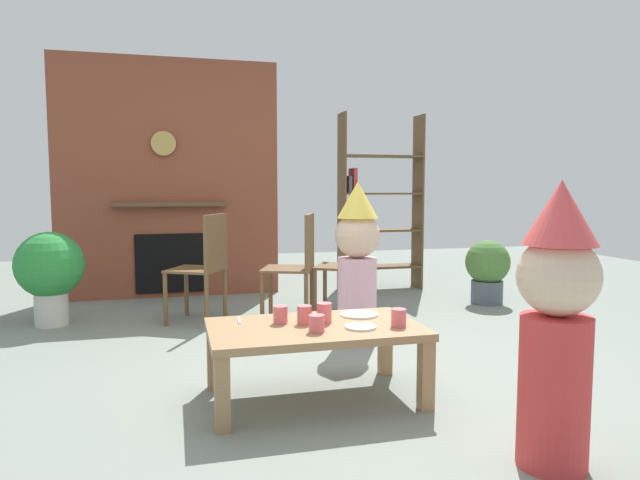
{
  "coord_description": "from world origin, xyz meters",
  "views": [
    {
      "loc": [
        -0.83,
        -3.35,
        1.11
      ],
      "look_at": [
        0.15,
        0.4,
        0.75
      ],
      "focal_mm": 31.59,
      "sensor_mm": 36.0,
      "label": 1
    }
  ],
  "objects_px": {
    "dining_chair_middle": "(298,261)",
    "coffee_table": "(315,336)",
    "paper_cup_near_right": "(399,318)",
    "child_in_pink": "(357,259)",
    "paper_cup_far_right": "(280,315)",
    "paper_plate_front": "(359,314)",
    "birthday_cake_slice": "(325,311)",
    "paper_cup_near_left": "(317,323)",
    "potted_plant_tall": "(487,268)",
    "child_with_cone_hat": "(557,318)",
    "paper_plate_rear": "(361,327)",
    "dining_chair_left": "(206,261)",
    "paper_cup_center": "(304,315)",
    "bookshelf": "(374,211)",
    "paper_cup_far_left": "(324,313)",
    "potted_plant_short": "(50,269)",
    "dining_chair_right": "(351,259)"
  },
  "relations": [
    {
      "from": "paper_cup_near_right",
      "to": "child_in_pink",
      "type": "xyz_separation_m",
      "value": [
        0.14,
        1.09,
        0.17
      ]
    },
    {
      "from": "coffee_table",
      "to": "paper_cup_far_right",
      "type": "bearing_deg",
      "value": 151.43
    },
    {
      "from": "child_with_cone_hat",
      "to": "paper_plate_front",
      "type": "bearing_deg",
      "value": -16.31
    },
    {
      "from": "paper_cup_near_right",
      "to": "potted_plant_tall",
      "type": "height_order",
      "value": "potted_plant_tall"
    },
    {
      "from": "paper_cup_near_left",
      "to": "dining_chair_right",
      "type": "xyz_separation_m",
      "value": [
        0.78,
        1.86,
        0.07
      ]
    },
    {
      "from": "paper_plate_front",
      "to": "potted_plant_short",
      "type": "distance_m",
      "value": 2.76
    },
    {
      "from": "dining_chair_middle",
      "to": "coffee_table",
      "type": "bearing_deg",
      "value": 100.9
    },
    {
      "from": "bookshelf",
      "to": "paper_plate_front",
      "type": "bearing_deg",
      "value": -111.67
    },
    {
      "from": "birthday_cake_slice",
      "to": "dining_chair_right",
      "type": "distance_m",
      "value": 1.71
    },
    {
      "from": "dining_chair_middle",
      "to": "potted_plant_tall",
      "type": "distance_m",
      "value": 1.94
    },
    {
      "from": "paper_cup_near_left",
      "to": "paper_plate_rear",
      "type": "distance_m",
      "value": 0.24
    },
    {
      "from": "paper_cup_center",
      "to": "dining_chair_middle",
      "type": "height_order",
      "value": "dining_chair_middle"
    },
    {
      "from": "birthday_cake_slice",
      "to": "child_in_pink",
      "type": "bearing_deg",
      "value": 60.39
    },
    {
      "from": "bookshelf",
      "to": "coffee_table",
      "type": "bearing_deg",
      "value": -115.53
    },
    {
      "from": "paper_cup_near_left",
      "to": "dining_chair_right",
      "type": "distance_m",
      "value": 2.02
    },
    {
      "from": "paper_cup_center",
      "to": "paper_cup_far_left",
      "type": "relative_size",
      "value": 0.91
    },
    {
      "from": "paper_cup_far_left",
      "to": "paper_cup_far_right",
      "type": "distance_m",
      "value": 0.23
    },
    {
      "from": "paper_cup_far_left",
      "to": "paper_plate_rear",
      "type": "distance_m",
      "value": 0.22
    },
    {
      "from": "paper_cup_far_right",
      "to": "child_with_cone_hat",
      "type": "bearing_deg",
      "value": -48.5
    },
    {
      "from": "paper_cup_far_left",
      "to": "child_in_pink",
      "type": "bearing_deg",
      "value": 61.93
    },
    {
      "from": "paper_cup_far_left",
      "to": "child_with_cone_hat",
      "type": "xyz_separation_m",
      "value": [
        0.68,
        -0.98,
        0.16
      ]
    },
    {
      "from": "bookshelf",
      "to": "dining_chair_left",
      "type": "distance_m",
      "value": 2.18
    },
    {
      "from": "paper_plate_rear",
      "to": "dining_chair_left",
      "type": "height_order",
      "value": "dining_chair_left"
    },
    {
      "from": "paper_plate_rear",
      "to": "birthday_cake_slice",
      "type": "xyz_separation_m",
      "value": [
        -0.12,
        0.26,
        0.03
      ]
    },
    {
      "from": "dining_chair_right",
      "to": "paper_cup_near_right",
      "type": "bearing_deg",
      "value": 108.61
    },
    {
      "from": "coffee_table",
      "to": "paper_plate_rear",
      "type": "relative_size",
      "value": 6.81
    },
    {
      "from": "paper_plate_rear",
      "to": "paper_cup_near_right",
      "type": "bearing_deg",
      "value": -6.2
    },
    {
      "from": "paper_cup_near_left",
      "to": "paper_cup_center",
      "type": "bearing_deg",
      "value": 96.67
    },
    {
      "from": "potted_plant_short",
      "to": "birthday_cake_slice",
      "type": "bearing_deg",
      "value": -47.56
    },
    {
      "from": "paper_cup_far_right",
      "to": "child_in_pink",
      "type": "relative_size",
      "value": 0.08
    },
    {
      "from": "birthday_cake_slice",
      "to": "child_in_pink",
      "type": "xyz_separation_m",
      "value": [
        0.46,
        0.8,
        0.17
      ]
    },
    {
      "from": "bookshelf",
      "to": "potted_plant_short",
      "type": "distance_m",
      "value": 3.23
    },
    {
      "from": "paper_cup_near_right",
      "to": "potted_plant_short",
      "type": "relative_size",
      "value": 0.12
    },
    {
      "from": "paper_cup_near_left",
      "to": "dining_chair_left",
      "type": "bearing_deg",
      "value": 102.21
    },
    {
      "from": "dining_chair_middle",
      "to": "bookshelf",
      "type": "bearing_deg",
      "value": -111.65
    },
    {
      "from": "paper_cup_far_right",
      "to": "paper_plate_front",
      "type": "distance_m",
      "value": 0.47
    },
    {
      "from": "paper_cup_near_right",
      "to": "bookshelf",
      "type": "bearing_deg",
      "value": 72.17
    },
    {
      "from": "birthday_cake_slice",
      "to": "dining_chair_middle",
      "type": "distance_m",
      "value": 1.59
    },
    {
      "from": "paper_plate_rear",
      "to": "dining_chair_middle",
      "type": "distance_m",
      "value": 1.84
    },
    {
      "from": "paper_cup_near_left",
      "to": "bookshelf",
      "type": "bearing_deg",
      "value": 65.1
    },
    {
      "from": "bookshelf",
      "to": "paper_plate_rear",
      "type": "xyz_separation_m",
      "value": [
        -1.19,
        -3.06,
        -0.46
      ]
    },
    {
      "from": "paper_cup_far_right",
      "to": "child_with_cone_hat",
      "type": "xyz_separation_m",
      "value": [
        0.91,
        -1.03,
        0.16
      ]
    },
    {
      "from": "paper_cup_near_left",
      "to": "paper_cup_near_right",
      "type": "bearing_deg",
      "value": -0.31
    },
    {
      "from": "paper_cup_far_right",
      "to": "birthday_cake_slice",
      "type": "xyz_separation_m",
      "value": [
        0.26,
        0.06,
        -0.01
      ]
    },
    {
      "from": "dining_chair_middle",
      "to": "potted_plant_short",
      "type": "bearing_deg",
      "value": 10.05
    },
    {
      "from": "coffee_table",
      "to": "child_with_cone_hat",
      "type": "relative_size",
      "value": 0.96
    },
    {
      "from": "dining_chair_left",
      "to": "child_in_pink",
      "type": "bearing_deg",
      "value": 166.39
    },
    {
      "from": "paper_cup_near_right",
      "to": "birthday_cake_slice",
      "type": "height_order",
      "value": "paper_cup_near_right"
    },
    {
      "from": "paper_cup_far_right",
      "to": "dining_chair_middle",
      "type": "xyz_separation_m",
      "value": [
        0.46,
        1.63,
        0.07
      ]
    },
    {
      "from": "paper_cup_near_left",
      "to": "paper_plate_front",
      "type": "height_order",
      "value": "paper_cup_near_left"
    }
  ]
}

